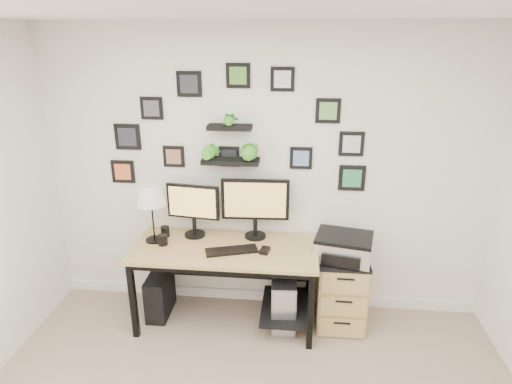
# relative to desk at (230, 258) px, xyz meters

# --- Properties ---
(room) EXTENTS (4.00, 4.00, 4.00)m
(room) POSITION_rel_desk_xyz_m (0.28, 0.32, -0.58)
(room) COLOR tan
(room) RESTS_ON ground
(desk) EXTENTS (1.60, 0.70, 0.75)m
(desk) POSITION_rel_desk_xyz_m (0.00, 0.00, 0.00)
(desk) COLOR tan
(desk) RESTS_ON ground
(monitor_left) EXTENTS (0.48, 0.21, 0.49)m
(monitor_left) POSITION_rel_desk_xyz_m (-0.35, 0.17, 0.41)
(monitor_left) COLOR black
(monitor_left) RESTS_ON desk
(monitor_right) EXTENTS (0.60, 0.20, 0.56)m
(monitor_right) POSITION_rel_desk_xyz_m (0.21, 0.19, 0.45)
(monitor_right) COLOR black
(monitor_right) RESTS_ON desk
(keyboard) EXTENTS (0.46, 0.27, 0.02)m
(keyboard) POSITION_rel_desk_xyz_m (0.03, -0.10, 0.13)
(keyboard) COLOR black
(keyboard) RESTS_ON desk
(mouse) EXTENTS (0.09, 0.12, 0.03)m
(mouse) POSITION_rel_desk_xyz_m (0.31, -0.09, 0.14)
(mouse) COLOR black
(mouse) RESTS_ON desk
(table_lamp) EXTENTS (0.26, 0.26, 0.53)m
(table_lamp) POSITION_rel_desk_xyz_m (-0.69, 0.04, 0.55)
(table_lamp) COLOR black
(table_lamp) RESTS_ON desk
(mug) EXTENTS (0.08, 0.08, 0.09)m
(mug) POSITION_rel_desk_xyz_m (-0.59, -0.04, 0.17)
(mug) COLOR black
(mug) RESTS_ON desk
(pen_cup) EXTENTS (0.08, 0.08, 0.10)m
(pen_cup) POSITION_rel_desk_xyz_m (-0.62, 0.12, 0.17)
(pen_cup) COLOR black
(pen_cup) RESTS_ON desk
(pc_tower_black) EXTENTS (0.19, 0.41, 0.41)m
(pc_tower_black) POSITION_rel_desk_xyz_m (-0.67, 0.01, -0.42)
(pc_tower_black) COLOR black
(pc_tower_black) RESTS_ON ground
(pc_tower_grey) EXTENTS (0.24, 0.50, 0.48)m
(pc_tower_grey) POSITION_rel_desk_xyz_m (0.48, -0.00, -0.39)
(pc_tower_grey) COLOR gray
(pc_tower_grey) RESTS_ON ground
(file_cabinet) EXTENTS (0.43, 0.53, 0.67)m
(file_cabinet) POSITION_rel_desk_xyz_m (0.99, 0.06, -0.29)
(file_cabinet) COLOR tan
(file_cabinet) RESTS_ON ground
(printer) EXTENTS (0.53, 0.45, 0.21)m
(printer) POSITION_rel_desk_xyz_m (0.98, 0.03, 0.15)
(printer) COLOR silver
(printer) RESTS_ON file_cabinet
(wall_decor) EXTENTS (2.30, 0.18, 1.08)m
(wall_decor) POSITION_rel_desk_xyz_m (0.00, 0.27, 1.03)
(wall_decor) COLOR black
(wall_decor) RESTS_ON ground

